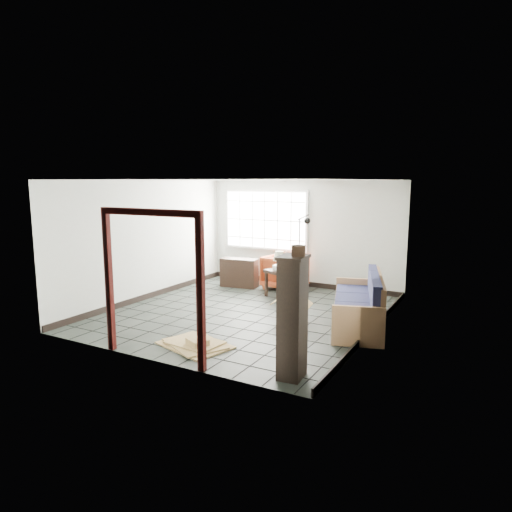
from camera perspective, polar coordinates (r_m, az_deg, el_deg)
The scene contains 15 objects.
ground at distance 9.09m, azimuth -1.18°, elevation -7.13°, with size 5.50×5.50×0.00m, color black.
room_shell at distance 8.78m, azimuth -1.12°, elevation 3.48°, with size 5.02×5.52×2.61m.
window_panel at distance 11.60m, azimuth 1.19°, elevation 4.51°, with size 2.32×0.08×1.52m.
doorway_trim at distance 6.63m, azimuth -12.97°, elevation -1.30°, with size 1.80×0.08×2.20m.
futon_sofa at distance 8.39m, azimuth 13.02°, elevation -6.30°, with size 1.42×2.32×0.96m.
armchair at distance 11.02m, azimuth 3.63°, elevation -1.82°, with size 0.87×0.82×0.90m, color brown.
side_table at distance 10.27m, azimuth 3.07°, elevation -2.31°, with size 0.72×0.72×0.61m.
table_lamp at distance 10.19m, azimuth 2.93°, elevation -0.12°, with size 0.29×0.29×0.42m.
projector at distance 10.21m, azimuth 3.14°, elevation -1.44°, with size 0.32×0.25×0.11m.
floor_lamp at distance 10.77m, azimuth 5.86°, elevation 0.74°, with size 0.48×0.38×1.83m.
console_shelf at distance 11.23m, azimuth -2.10°, elevation -2.10°, with size 0.94×0.48×0.70m.
tall_shelf at distance 6.00m, azimuth 4.57°, elevation -7.56°, with size 0.39×0.48×1.64m.
pot at distance 5.80m, azimuth 5.32°, elevation 0.67°, with size 0.22×0.22×0.13m.
open_box at distance 8.63m, azimuth 4.46°, elevation -7.00°, with size 0.79×0.48×0.42m.
cardboard_pile at distance 7.39m, azimuth -7.59°, elevation -10.80°, with size 1.27×1.07×0.16m.
Camera 1 is at (4.36, -7.54, 2.58)m, focal length 32.00 mm.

